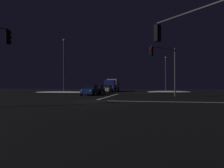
{
  "coord_description": "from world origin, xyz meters",
  "views": [
    {
      "loc": [
        5.13,
        -18.41,
        1.5
      ],
      "look_at": [
        -0.42,
        11.98,
        1.72
      ],
      "focal_mm": 31.17,
      "sensor_mm": 36.0,
      "label": 1
    }
  ],
  "objects_px": {
    "sedan_blue": "(91,90)",
    "sedan_silver": "(107,89)",
    "streetlamp_left_near": "(64,62)",
    "sedan_red": "(98,89)",
    "box_truck": "(112,85)",
    "traffic_signal_ne": "(166,62)",
    "traffic_signal_se": "(191,39)",
    "streetlamp_right_far": "(166,71)"
  },
  "relations": [
    {
      "from": "streetlamp_right_far",
      "to": "sedan_silver",
      "type": "bearing_deg",
      "value": -149.09
    },
    {
      "from": "sedan_silver",
      "to": "streetlamp_right_far",
      "type": "distance_m",
      "value": 15.55
    },
    {
      "from": "sedan_red",
      "to": "traffic_signal_se",
      "type": "xyz_separation_m",
      "value": [
        11.19,
        -23.1,
        3.19
      ]
    },
    {
      "from": "streetlamp_left_near",
      "to": "box_truck",
      "type": "bearing_deg",
      "value": 69.74
    },
    {
      "from": "sedan_silver",
      "to": "traffic_signal_se",
      "type": "height_order",
      "value": "traffic_signal_se"
    },
    {
      "from": "sedan_silver",
      "to": "traffic_signal_se",
      "type": "bearing_deg",
      "value": -69.98
    },
    {
      "from": "box_truck",
      "to": "traffic_signal_se",
      "type": "height_order",
      "value": "traffic_signal_se"
    },
    {
      "from": "sedan_red",
      "to": "streetlamp_right_far",
      "type": "distance_m",
      "value": 19.91
    },
    {
      "from": "sedan_silver",
      "to": "streetlamp_left_near",
      "type": "distance_m",
      "value": 11.35
    },
    {
      "from": "streetlamp_left_near",
      "to": "streetlamp_right_far",
      "type": "xyz_separation_m",
      "value": [
        18.95,
        16.0,
        -0.69
      ]
    },
    {
      "from": "sedan_blue",
      "to": "traffic_signal_se",
      "type": "bearing_deg",
      "value": -58.45
    },
    {
      "from": "traffic_signal_ne",
      "to": "streetlamp_right_far",
      "type": "height_order",
      "value": "streetlamp_right_far"
    },
    {
      "from": "sedan_silver",
      "to": "sedan_blue",
      "type": "bearing_deg",
      "value": -90.32
    },
    {
      "from": "sedan_blue",
      "to": "traffic_signal_se",
      "type": "xyz_separation_m",
      "value": [
        10.89,
        -17.74,
        3.19
      ]
    },
    {
      "from": "streetlamp_left_near",
      "to": "sedan_blue",
      "type": "bearing_deg",
      "value": -31.37
    },
    {
      "from": "streetlamp_left_near",
      "to": "streetlamp_right_far",
      "type": "relative_size",
      "value": 1.16
    },
    {
      "from": "sedan_blue",
      "to": "streetlamp_right_far",
      "type": "xyz_separation_m",
      "value": [
        12.94,
        19.67,
        4.1
      ]
    },
    {
      "from": "sedan_red",
      "to": "traffic_signal_ne",
      "type": "relative_size",
      "value": 0.66
    },
    {
      "from": "box_truck",
      "to": "streetlamp_right_far",
      "type": "height_order",
      "value": "streetlamp_right_far"
    },
    {
      "from": "traffic_signal_ne",
      "to": "streetlamp_left_near",
      "type": "height_order",
      "value": "streetlamp_left_near"
    },
    {
      "from": "box_truck",
      "to": "traffic_signal_se",
      "type": "xyz_separation_m",
      "value": [
        11.01,
        -37.38,
        2.28
      ]
    },
    {
      "from": "sedan_red",
      "to": "sedan_blue",
      "type": "bearing_deg",
      "value": -86.84
    },
    {
      "from": "sedan_silver",
      "to": "traffic_signal_ne",
      "type": "xyz_separation_m",
      "value": [
        10.83,
        -14.83,
        3.73
      ]
    },
    {
      "from": "sedan_silver",
      "to": "streetlamp_right_far",
      "type": "relative_size",
      "value": 0.51
    },
    {
      "from": "sedan_red",
      "to": "sedan_silver",
      "type": "height_order",
      "value": "same"
    },
    {
      "from": "traffic_signal_ne",
      "to": "streetlamp_right_far",
      "type": "xyz_separation_m",
      "value": [
        2.03,
        22.53,
        0.37
      ]
    },
    {
      "from": "box_truck",
      "to": "streetlamp_left_near",
      "type": "distance_m",
      "value": 17.47
    },
    {
      "from": "sedan_red",
      "to": "sedan_silver",
      "type": "xyz_separation_m",
      "value": [
        0.36,
        6.6,
        0.0
      ]
    },
    {
      "from": "sedan_blue",
      "to": "sedan_silver",
      "type": "distance_m",
      "value": 11.96
    },
    {
      "from": "traffic_signal_se",
      "to": "streetlamp_right_far",
      "type": "height_order",
      "value": "streetlamp_right_far"
    },
    {
      "from": "box_truck",
      "to": "traffic_signal_se",
      "type": "relative_size",
      "value": 1.44
    },
    {
      "from": "traffic_signal_se",
      "to": "streetlamp_right_far",
      "type": "xyz_separation_m",
      "value": [
        2.05,
        37.41,
        0.91
      ]
    },
    {
      "from": "sedan_blue",
      "to": "sedan_silver",
      "type": "bearing_deg",
      "value": 89.68
    },
    {
      "from": "streetlamp_left_near",
      "to": "traffic_signal_ne",
      "type": "bearing_deg",
      "value": -21.12
    },
    {
      "from": "box_truck",
      "to": "traffic_signal_ne",
      "type": "xyz_separation_m",
      "value": [
        11.02,
        -22.51,
        2.82
      ]
    },
    {
      "from": "box_truck",
      "to": "sedan_red",
      "type": "bearing_deg",
      "value": -90.71
    },
    {
      "from": "sedan_blue",
      "to": "box_truck",
      "type": "distance_m",
      "value": 19.67
    },
    {
      "from": "traffic_signal_se",
      "to": "traffic_signal_ne",
      "type": "height_order",
      "value": "traffic_signal_ne"
    },
    {
      "from": "sedan_silver",
      "to": "traffic_signal_se",
      "type": "xyz_separation_m",
      "value": [
        10.82,
        -29.7,
        3.19
      ]
    },
    {
      "from": "sedan_red",
      "to": "box_truck",
      "type": "distance_m",
      "value": 14.31
    },
    {
      "from": "sedan_red",
      "to": "box_truck",
      "type": "xyz_separation_m",
      "value": [
        0.18,
        14.28,
        0.91
      ]
    },
    {
      "from": "box_truck",
      "to": "sedan_blue",
      "type": "bearing_deg",
      "value": -89.65
    }
  ]
}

